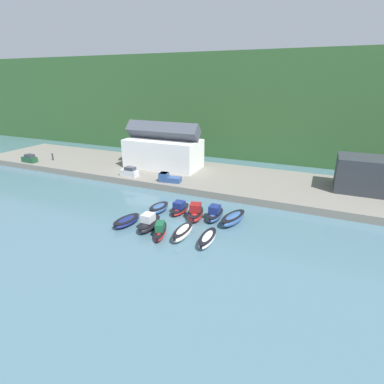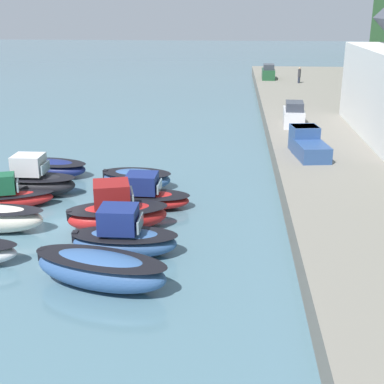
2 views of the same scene
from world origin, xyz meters
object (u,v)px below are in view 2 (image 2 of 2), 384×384
at_px(moored_boat_3, 124,238).
at_px(moored_boat_7, 3,197).
at_px(pickup_truck_0, 307,143).
at_px(moored_boat_4, 100,270).
at_px(moored_boat_6, 34,181).
at_px(moored_boat_1, 146,196).
at_px(parked_car_0, 294,115).
at_px(moored_boat_2, 117,212).
at_px(moored_boat_5, 52,167).
at_px(parked_car_2, 268,73).
at_px(moored_boat_0, 137,178).
at_px(person_on_quay, 299,75).

distance_m(moored_boat_3, moored_boat_7, 10.27).
bearing_deg(pickup_truck_0, moored_boat_7, -163.64).
relative_size(moored_boat_4, moored_boat_7, 1.09).
xyz_separation_m(moored_boat_4, moored_boat_6, (-11.50, -7.18, 0.13)).
relative_size(moored_boat_1, parked_car_0, 1.25).
bearing_deg(moored_boat_2, pickup_truck_0, 119.47).
height_order(moored_boat_5, parked_car_2, parked_car_2).
bearing_deg(moored_boat_5, parked_car_2, 167.13).
height_order(moored_boat_4, moored_boat_6, moored_boat_6).
height_order(moored_boat_0, pickup_truck_0, pickup_truck_0).
xyz_separation_m(moored_boat_3, parked_car_2, (-55.88, 10.21, 1.43)).
height_order(moored_boat_5, moored_boat_6, moored_boat_6).
height_order(moored_boat_1, parked_car_0, parked_car_0).
bearing_deg(moored_boat_2, moored_boat_4, -9.11).
bearing_deg(parked_car_2, moored_boat_6, -109.20).
relative_size(moored_boat_7, person_on_quay, 2.85).
xyz_separation_m(moored_boat_1, parked_car_0, (-17.86, 10.65, 1.59)).
bearing_deg(moored_boat_5, moored_boat_1, 63.15).
relative_size(moored_boat_3, moored_boat_4, 0.80).
distance_m(moored_boat_1, moored_boat_2, 3.66).
height_order(parked_car_0, person_on_quay, parked_car_0).
xyz_separation_m(moored_boat_2, moored_boat_5, (-9.25, -6.76, -0.37)).
height_order(moored_boat_5, parked_car_0, parked_car_0).
relative_size(moored_boat_0, moored_boat_6, 0.90).
relative_size(moored_boat_0, moored_boat_5, 0.87).
xyz_separation_m(moored_boat_3, moored_boat_6, (-8.22, -7.56, 0.08)).
xyz_separation_m(parked_car_0, parked_car_2, (-31.43, -0.49, 0.00)).
xyz_separation_m(moored_boat_0, moored_boat_7, (4.47, -7.42, 0.09)).
bearing_deg(parked_car_0, moored_boat_0, -126.22).
bearing_deg(moored_boat_0, moored_boat_4, 8.55).
bearing_deg(parked_car_2, moored_boat_4, -98.90).
bearing_deg(moored_boat_4, moored_boat_3, -171.97).
distance_m(moored_boat_3, moored_boat_5, 14.58).
bearing_deg(parked_car_0, parked_car_2, 94.28).
bearing_deg(moored_boat_5, person_on_quay, 160.51).
bearing_deg(moored_boat_3, moored_boat_1, 179.03).
distance_m(moored_boat_1, moored_boat_4, 9.87).
height_order(moored_boat_1, moored_boat_3, moored_boat_3).
relative_size(moored_boat_2, parked_car_0, 1.40).
distance_m(moored_boat_3, moored_boat_4, 3.30).
distance_m(moored_boat_3, person_on_quay, 53.84).
distance_m(moored_boat_0, moored_boat_3, 10.21).
height_order(moored_boat_5, person_on_quay, person_on_quay).
relative_size(moored_boat_2, parked_car_2, 1.42).
xyz_separation_m(moored_boat_1, pickup_truck_0, (-7.89, 10.64, 1.49)).
xyz_separation_m(moored_boat_3, person_on_quay, (-51.90, 14.21, 1.61)).
bearing_deg(moored_boat_6, moored_boat_1, 77.86).
bearing_deg(moored_boat_6, pickup_truck_0, 108.92).
height_order(moored_boat_3, moored_boat_5, moored_boat_3).
relative_size(moored_boat_1, moored_boat_3, 1.01).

